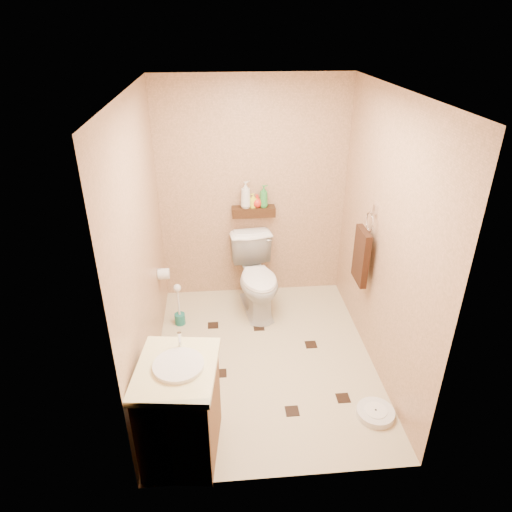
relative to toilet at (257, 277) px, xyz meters
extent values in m
plane|color=#BAAE88|center=(-0.01, -0.83, -0.40)|extent=(2.50, 2.50, 0.00)
cube|color=tan|center=(-0.01, 0.42, 0.80)|extent=(2.00, 0.04, 2.40)
cube|color=tan|center=(-0.01, -2.08, 0.80)|extent=(2.00, 0.04, 2.40)
cube|color=tan|center=(-1.01, -0.83, 0.80)|extent=(0.04, 2.50, 2.40)
cube|color=tan|center=(0.99, -0.83, 0.80)|extent=(0.04, 2.50, 2.40)
cube|color=silver|center=(-0.01, -0.83, 2.00)|extent=(2.00, 2.50, 0.02)
cube|color=#3E2511|center=(-0.01, 0.34, 0.62)|extent=(0.46, 0.14, 0.10)
cube|color=black|center=(-0.43, -1.00, -0.40)|extent=(0.11, 0.11, 0.01)
cube|color=black|center=(0.47, -0.67, -0.40)|extent=(0.11, 0.11, 0.01)
cube|color=black|center=(0.15, -1.49, -0.40)|extent=(0.11, 0.11, 0.01)
cube|color=black|center=(-0.49, -0.26, -0.40)|extent=(0.11, 0.11, 0.01)
cube|color=black|center=(0.60, -1.39, -0.40)|extent=(0.11, 0.11, 0.01)
cube|color=black|center=(-0.01, -0.34, -0.40)|extent=(0.11, 0.11, 0.01)
imported|color=white|center=(0.00, 0.00, 0.00)|extent=(0.55, 0.84, 0.81)
cube|color=brown|center=(-0.71, -1.78, -0.03)|extent=(0.56, 0.66, 0.74)
cube|color=beige|center=(-0.71, -1.78, 0.36)|extent=(0.61, 0.71, 0.05)
cylinder|color=white|center=(-0.69, -1.78, 0.39)|extent=(0.34, 0.34, 0.05)
cylinder|color=silver|center=(-0.69, -1.57, 0.45)|extent=(0.03, 0.03, 0.11)
cylinder|color=silver|center=(0.81, -1.60, -0.37)|extent=(0.32, 0.32, 0.06)
cylinder|color=white|center=(0.81, -1.60, -0.34)|extent=(0.18, 0.18, 0.01)
cylinder|color=#1A6B61|center=(-0.83, -0.20, -0.34)|extent=(0.11, 0.11, 0.12)
cylinder|color=silver|center=(-0.83, -0.20, -0.12)|extent=(0.02, 0.02, 0.34)
sphere|color=silver|center=(-0.83, -0.20, 0.03)|extent=(0.08, 0.08, 0.08)
cube|color=silver|center=(0.97, -0.58, 0.98)|extent=(0.03, 0.06, 0.08)
torus|color=silver|center=(0.94, -0.58, 0.86)|extent=(0.02, 0.19, 0.19)
cube|color=#34190F|center=(0.90, -0.58, 0.52)|extent=(0.06, 0.30, 0.52)
cylinder|color=silver|center=(-0.95, -0.18, 0.20)|extent=(0.11, 0.11, 0.11)
cylinder|color=silver|center=(-0.99, -0.18, 0.26)|extent=(0.04, 0.02, 0.02)
imported|color=silver|center=(-0.09, 0.34, 0.81)|extent=(0.15, 0.15, 0.29)
imported|color=yellow|center=(-0.01, 0.34, 0.74)|extent=(0.09, 0.09, 0.15)
imported|color=red|center=(0.03, 0.34, 0.74)|extent=(0.15, 0.15, 0.14)
imported|color=#2C8637|center=(0.10, 0.34, 0.79)|extent=(0.10, 0.10, 0.24)
camera|label=1|loc=(-0.39, -4.16, 2.45)|focal=32.00mm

